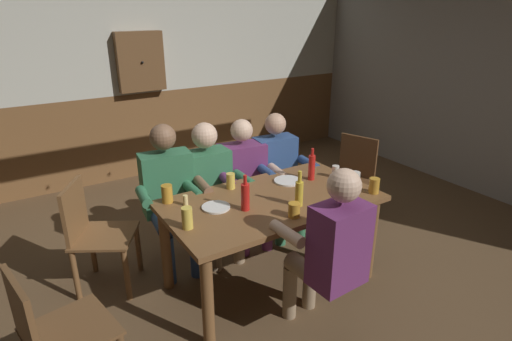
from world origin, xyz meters
TOP-DOWN VIEW (x-y plane):
  - ground_plane at (0.00, 0.00)m, footprint 7.41×7.41m
  - back_wall_upper at (0.00, 2.75)m, footprint 6.17×0.12m
  - back_wall_wainscot at (0.00, 2.75)m, footprint 6.17×0.12m
  - side_wall_concrete at (3.15, 0.00)m, footprint 0.12×5.38m
  - dining_table at (0.00, -0.12)m, footprint 1.62×0.90m
  - person_0 at (-0.55, 0.55)m, footprint 0.58×0.54m
  - person_1 at (-0.18, 0.55)m, footprint 0.55×0.54m
  - person_2 at (0.17, 0.56)m, footprint 0.59×0.58m
  - person_3 at (0.54, 0.55)m, footprint 0.56×0.54m
  - person_4 at (-0.00, -0.80)m, footprint 0.50×0.54m
  - chair_empty_near_right at (-1.60, -0.44)m, footprint 0.52×0.52m
  - chair_empty_near_left at (1.29, 0.33)m, footprint 0.56×0.56m
  - chair_empty_far_end at (-1.18, 0.56)m, footprint 0.60×0.60m
  - table_candle at (-0.59, 0.11)m, footprint 0.04×0.04m
  - plate_0 at (-0.43, -0.05)m, footprint 0.21×0.21m
  - plate_1 at (0.30, 0.07)m, footprint 0.23×0.23m
  - bottle_0 at (0.49, 0.01)m, footprint 0.06×0.06m
  - bottle_1 at (-0.26, -0.18)m, footprint 0.06×0.06m
  - bottle_2 at (0.11, -0.33)m, footprint 0.06×0.06m
  - pint_glass_0 at (0.69, -0.30)m, footprint 0.08×0.08m
  - pint_glass_1 at (-0.69, 0.23)m, footprint 0.08×0.08m
  - pint_glass_2 at (-0.03, -0.45)m, footprint 0.08×0.08m
  - pint_glass_3 at (0.70, -0.06)m, footprint 0.06×0.06m
  - pint_glass_4 at (0.73, -0.46)m, footprint 0.08×0.08m
  - pint_glass_5 at (-0.17, 0.20)m, footprint 0.07×0.07m
  - pint_glass_6 at (-0.71, -0.21)m, footprint 0.07×0.07m
  - wall_dart_cabinet at (-0.06, 2.62)m, footprint 0.56×0.15m

SIDE VIEW (x-z plane):
  - ground_plane at x=0.00m, z-range 0.00..0.00m
  - chair_empty_near_right at x=-1.60m, z-range 0.04..0.92m
  - chair_empty_near_left at x=1.29m, z-range 0.04..0.92m
  - chair_empty_far_end at x=-1.18m, z-range 0.04..0.92m
  - back_wall_wainscot at x=0.00m, z-range 0.00..1.08m
  - dining_table at x=0.00m, z-range 0.26..1.01m
  - person_3 at x=0.54m, z-range 0.06..1.24m
  - person_2 at x=0.17m, z-range 0.07..1.24m
  - person_1 at x=-0.18m, z-range 0.07..1.26m
  - person_4 at x=0.00m, z-range 0.06..1.30m
  - person_0 at x=-0.55m, z-range 0.06..1.29m
  - plate_0 at x=-0.43m, z-range 0.75..0.76m
  - plate_1 at x=0.30m, z-range 0.75..0.76m
  - table_candle at x=-0.59m, z-range 0.75..0.83m
  - pint_glass_3 at x=0.70m, z-range 0.75..0.85m
  - pint_glass_2 at x=-0.03m, z-range 0.75..0.85m
  - pint_glass_4 at x=0.73m, z-range 0.75..0.87m
  - pint_glass_5 at x=-0.17m, z-range 0.75..0.87m
  - pint_glass_0 at x=0.69m, z-range 0.75..0.87m
  - pint_glass_1 at x=-0.69m, z-range 0.75..0.88m
  - pint_glass_6 at x=-0.71m, z-range 0.75..0.89m
  - bottle_2 at x=0.11m, z-range 0.72..0.99m
  - bottle_1 at x=-0.26m, z-range 0.72..0.99m
  - bottle_0 at x=0.49m, z-range 0.72..1.00m
  - side_wall_concrete at x=3.15m, z-range 0.00..2.51m
  - wall_dart_cabinet at x=-0.06m, z-range 1.12..1.82m
  - back_wall_upper at x=0.00m, z-range 1.08..2.51m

